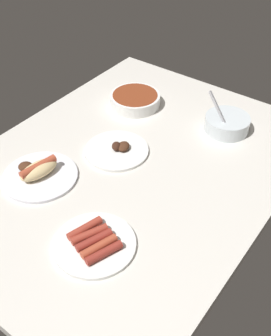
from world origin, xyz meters
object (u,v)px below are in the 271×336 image
Objects in this scene: bowl_chili at (135,99)px; plate_sausages at (94,243)px; plate_hotdog_assembled at (39,173)px; plate_grilled_meat at (117,150)px; bowl_coleslaw at (227,123)px.

plate_sausages is at bearing 27.61° from bowl_chili.
plate_hotdog_assembled is (-9.94, -30.70, 0.74)cm from plate_sausages.
bowl_chili reaches higher than plate_sausages.
plate_grilled_meat reaches higher than plate_sausages.
bowl_coleslaw is 0.67× the size of plate_hotdog_assembled.
bowl_coleslaw reaches higher than bowl_chili.
bowl_chili is at bearing -179.15° from plate_hotdog_assembled.
plate_grilled_meat is 0.91× the size of plate_hotdog_assembled.
plate_hotdog_assembled is at bearing 0.85° from bowl_chili.
bowl_chili is (6.10, -35.19, -0.39)cm from bowl_coleslaw.
bowl_chili is at bearing -80.17° from bowl_coleslaw.
plate_grilled_meat is 1.12× the size of bowl_chili.
bowl_coleslaw is 0.73× the size of plate_grilled_meat.
plate_sausages is 1.16× the size of bowl_chili.
bowl_coleslaw is at bearing 176.77° from plate_sausages.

